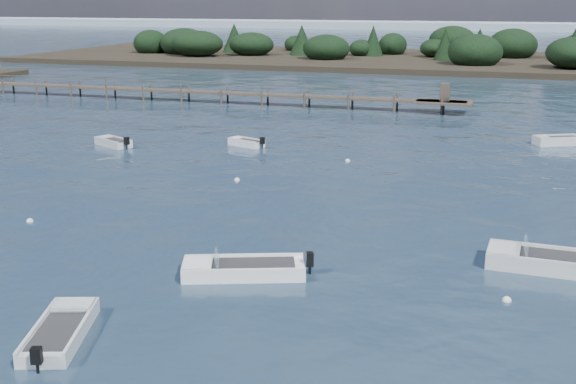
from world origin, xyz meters
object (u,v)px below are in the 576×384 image
(tender_far_grey, at_px, (113,144))
(dinghy_near_olive, at_px, (61,333))
(tender_far_grey_b, at_px, (558,142))
(dinghy_mid_white_a, at_px, (243,271))
(tender_far_white, at_px, (246,144))
(dinghy_mid_white_b, at_px, (555,265))
(jetty, at_px, (185,91))

(tender_far_grey, bearing_deg, dinghy_near_olive, -62.00)
(tender_far_grey_b, relative_size, dinghy_mid_white_a, 0.75)
(dinghy_near_olive, xyz_separation_m, dinghy_mid_white_a, (3.46, 6.54, 0.01))
(tender_far_white, bearing_deg, dinghy_mid_white_b, -43.37)
(tender_far_white, xyz_separation_m, jetty, (-14.09, 19.44, 0.84))
(tender_far_white, height_order, dinghy_mid_white_a, dinghy_mid_white_a)
(tender_far_grey, distance_m, tender_far_grey_b, 31.51)
(tender_far_grey_b, distance_m, dinghy_mid_white_a, 32.56)
(dinghy_near_olive, height_order, tender_far_grey_b, tender_far_grey_b)
(tender_far_grey, relative_size, jetty, 0.05)
(dinghy_mid_white_b, xyz_separation_m, tender_far_grey, (-28.79, 15.89, -0.02))
(dinghy_mid_white_b, height_order, tender_far_white, dinghy_mid_white_b)
(tender_far_white, relative_size, jetty, 0.05)
(tender_far_white, xyz_separation_m, dinghy_mid_white_a, (8.70, -22.97, 0.01))
(dinghy_near_olive, distance_m, tender_far_grey_b, 39.92)
(dinghy_mid_white_b, xyz_separation_m, tender_far_grey_b, (1.07, 25.96, 0.00))
(tender_far_white, distance_m, tender_far_grey, 9.38)
(dinghy_mid_white_b, distance_m, tender_far_grey_b, 25.98)
(tender_far_white, xyz_separation_m, tender_far_grey_b, (20.93, 7.20, 0.04))
(dinghy_near_olive, height_order, dinghy_mid_white_a, dinghy_mid_white_a)
(tender_far_white, distance_m, dinghy_mid_white_a, 24.56)
(dinghy_mid_white_a, bearing_deg, tender_far_grey_b, 67.94)
(tender_far_white, distance_m, jetty, 24.03)
(dinghy_mid_white_b, xyz_separation_m, dinghy_mid_white_a, (-11.16, -4.21, -0.03))
(dinghy_near_olive, relative_size, jetty, 0.07)
(tender_far_grey_b, bearing_deg, tender_far_grey, -161.36)
(dinghy_mid_white_b, relative_size, dinghy_near_olive, 1.28)
(jetty, bearing_deg, dinghy_mid_white_a, -61.75)
(tender_far_white, xyz_separation_m, dinghy_near_olive, (5.24, -29.51, -0.01))
(tender_far_grey_b, height_order, dinghy_mid_white_a, tender_far_grey_b)
(tender_far_grey, distance_m, dinghy_mid_white_a, 26.74)
(dinghy_mid_white_b, bearing_deg, dinghy_mid_white_a, -159.31)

